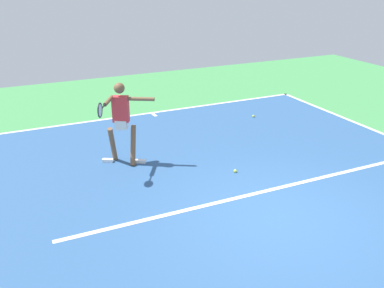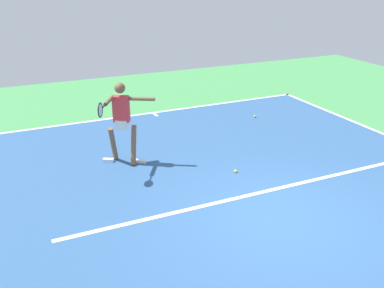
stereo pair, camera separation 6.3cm
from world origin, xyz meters
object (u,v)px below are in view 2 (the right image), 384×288
Objects in this scene: tennis_ball_by_sideline at (118,127)px; tennis_ball_centre_court at (235,171)px; tennis_player at (122,118)px; tennis_ball_near_player at (255,116)px.

tennis_ball_centre_court is at bearing 112.17° from tennis_ball_by_sideline.
tennis_ball_centre_court is (-1.98, 1.44, -1.01)m from tennis_player.
tennis_ball_near_player is (-3.82, 0.77, 0.00)m from tennis_ball_by_sideline.
tennis_ball_centre_court is at bearing 173.11° from tennis_player.
tennis_ball_near_player is at bearing -131.75° from tennis_player.
tennis_ball_by_sideline is 3.89m from tennis_ball_near_player.
tennis_ball_by_sideline is 1.00× the size of tennis_ball_centre_court.
tennis_player is 27.50× the size of tennis_ball_near_player.
tennis_ball_near_player is at bearing 168.63° from tennis_ball_by_sideline.
tennis_player is at bearing 19.09° from tennis_ball_near_player.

